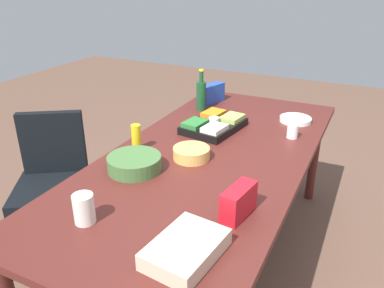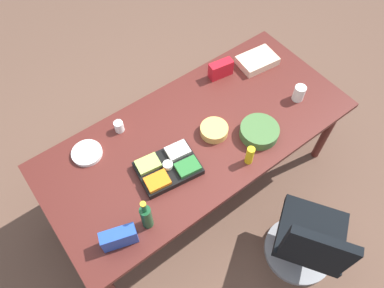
% 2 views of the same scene
% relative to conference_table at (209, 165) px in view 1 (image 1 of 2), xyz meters
% --- Properties ---
extents(ground_plane, '(10.00, 10.00, 0.00)m').
position_rel_conference_table_xyz_m(ground_plane, '(0.00, 0.00, -0.73)').
color(ground_plane, brown).
extents(conference_table, '(2.39, 1.09, 0.80)m').
position_rel_conference_table_xyz_m(conference_table, '(0.00, 0.00, 0.00)').
color(conference_table, '#511F1A').
rests_on(conference_table, ground).
extents(office_chair, '(0.66, 0.66, 0.91)m').
position_rel_conference_table_xyz_m(office_chair, '(0.24, -1.05, -0.38)').
color(office_chair, gray).
rests_on(office_chair, ground).
extents(chip_bowl, '(0.24, 0.24, 0.07)m').
position_rel_conference_table_xyz_m(chip_bowl, '(0.10, -0.07, 0.10)').
color(chip_bowl, '#E3B458').
rests_on(chip_bowl, conference_table).
extents(sheet_cake, '(0.34, 0.26, 0.07)m').
position_rel_conference_table_xyz_m(sheet_cake, '(0.85, 0.28, 0.10)').
color(sheet_cake, beige).
rests_on(sheet_cake, conference_table).
extents(veggie_tray, '(0.46, 0.36, 0.09)m').
position_rel_conference_table_xyz_m(veggie_tray, '(-0.36, -0.13, 0.11)').
color(veggie_tray, black).
rests_on(veggie_tray, conference_table).
extents(mayo_jar, '(0.11, 0.11, 0.13)m').
position_rel_conference_table_xyz_m(mayo_jar, '(0.84, -0.21, 0.14)').
color(mayo_jar, white).
rests_on(mayo_jar, conference_table).
extents(salad_bowl, '(0.30, 0.30, 0.08)m').
position_rel_conference_table_xyz_m(salad_bowl, '(0.35, -0.28, 0.11)').
color(salad_bowl, '#436D38').
rests_on(salad_bowl, conference_table).
extents(wine_bottle, '(0.09, 0.09, 0.31)m').
position_rel_conference_table_xyz_m(wine_bottle, '(-0.69, -0.37, 0.19)').
color(wine_bottle, '#164A27').
rests_on(wine_bottle, conference_table).
extents(paper_plate_stack, '(0.26, 0.26, 0.03)m').
position_rel_conference_table_xyz_m(paper_plate_stack, '(-0.75, 0.33, 0.08)').
color(paper_plate_stack, white).
rests_on(paper_plate_stack, conference_table).
extents(paper_cup, '(0.08, 0.08, 0.09)m').
position_rel_conference_table_xyz_m(paper_cup, '(-0.45, 0.38, 0.11)').
color(paper_cup, white).
rests_on(paper_cup, conference_table).
extents(mustard_bottle, '(0.07, 0.07, 0.16)m').
position_rel_conference_table_xyz_m(mustard_bottle, '(0.14, -0.41, 0.15)').
color(mustard_bottle, yellow).
rests_on(mustard_bottle, conference_table).
extents(chip_bag_blue, '(0.23, 0.14, 0.15)m').
position_rel_conference_table_xyz_m(chip_bag_blue, '(-0.89, -0.37, 0.14)').
color(chip_bag_blue, '#234AB1').
rests_on(chip_bag_blue, conference_table).
extents(chip_bag_red, '(0.21, 0.11, 0.14)m').
position_rel_conference_table_xyz_m(chip_bag_red, '(0.51, 0.36, 0.14)').
color(chip_bag_red, red).
rests_on(chip_bag_red, conference_table).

